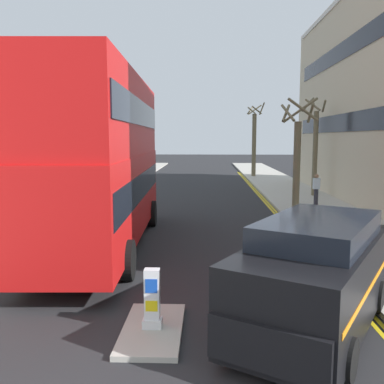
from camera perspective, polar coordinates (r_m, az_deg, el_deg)
The scene contains 12 objects.
sidewalk_right at distance 20.10m, azimuth 17.92°, elevation -3.17°, with size 4.00×80.00×0.14m, color #ADA89E.
sidewalk_left at distance 20.74m, azimuth -19.20°, elevation -2.90°, with size 4.00×80.00×0.14m, color #ADA89E.
kerb_line_outer at distance 17.72m, azimuth 13.11°, elevation -4.59°, with size 0.10×56.00×0.01m, color yellow.
kerb_line_inner at distance 17.69m, azimuth 12.60°, elevation -4.60°, with size 0.10×56.00×0.01m, color yellow.
traffic_island at distance 8.33m, azimuth -5.33°, elevation -17.93°, with size 1.10×2.20×0.10m, color #ADA89E.
keep_left_bollard at distance 8.10m, azimuth -5.38°, elevation -14.36°, with size 0.36×0.28×1.11m.
double_decker_bus_away at distance 14.07m, azimuth -11.87°, elevation 4.84°, with size 3.09×10.89×5.64m.
taxi_minivan at distance 8.24m, azimuth 16.07°, elevation -10.85°, with size 3.99×5.10×2.12m.
pedestrian_far at distance 22.67m, azimuth 16.38°, elevation 0.39°, with size 0.34×0.22×1.62m.
street_tree_near at distance 26.54m, azimuth 16.22°, elevation 5.64°, with size 1.41×1.65×5.91m.
street_tree_mid at distance 39.06m, azimuth 8.37°, elevation 6.72°, with size 1.55×1.47×6.59m.
street_tree_far at distance 20.09m, azimuth 13.94°, elevation 4.65°, with size 1.83×1.87×5.34m.
Camera 1 is at (1.01, -3.01, 3.59)m, focal length 39.62 mm.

